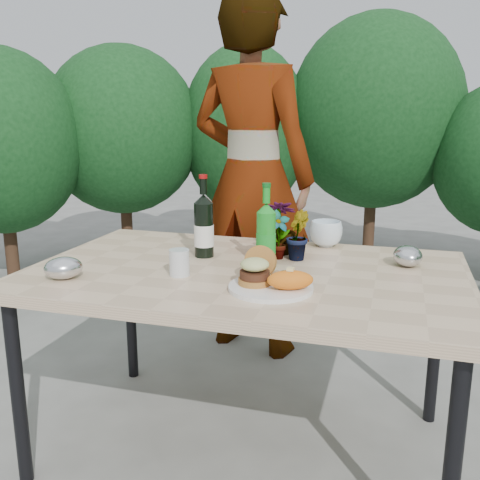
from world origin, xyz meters
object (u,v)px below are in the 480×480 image
(wine_bottle, at_px, (204,227))
(person, at_px, (252,178))
(dinner_plate, at_px, (271,288))
(patio_table, at_px, (246,284))

(wine_bottle, relative_size, person, 0.17)
(dinner_plate, bearing_deg, patio_table, 124.72)
(wine_bottle, bearing_deg, person, 78.63)
(wine_bottle, height_order, person, person)
(wine_bottle, bearing_deg, patio_table, -44.45)
(patio_table, height_order, wine_bottle, wine_bottle)
(dinner_plate, distance_m, person, 1.24)
(dinner_plate, xyz_separation_m, person, (-0.38, 1.16, 0.22))
(dinner_plate, bearing_deg, wine_bottle, 136.69)
(patio_table, height_order, person, person)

